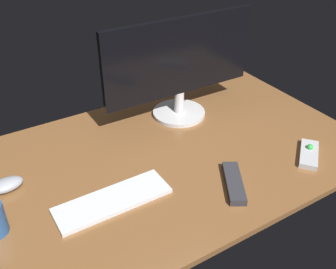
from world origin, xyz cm
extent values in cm
cube|color=brown|center=(0.00, 0.00, 1.00)|extent=(140.00, 84.00, 2.00)
cylinder|color=silver|center=(19.80, 20.65, 2.74)|extent=(20.92, 20.92, 1.48)
cylinder|color=silver|center=(19.80, 20.65, 7.73)|extent=(3.79, 3.79, 8.49)
cube|color=black|center=(19.80, 20.65, 26.63)|extent=(62.10, 3.37, 29.32)
cube|color=silver|center=(-24.48, -11.86, 2.64)|extent=(34.47, 11.40, 1.28)
ellipsoid|color=#999EA5|center=(-49.78, 10.17, 3.80)|extent=(10.82, 6.97, 3.60)
cube|color=#B7B7BC|center=(42.38, -26.46, 2.90)|extent=(15.84, 14.49, 1.79)
sphere|color=green|center=(44.21, -24.95, 4.19)|extent=(2.25, 2.25, 2.25)
cube|color=#2D2D33|center=(10.63, -24.82, 3.11)|extent=(13.79, 18.47, 2.23)
camera|label=1|loc=(-55.17, -92.87, 82.17)|focal=41.76mm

